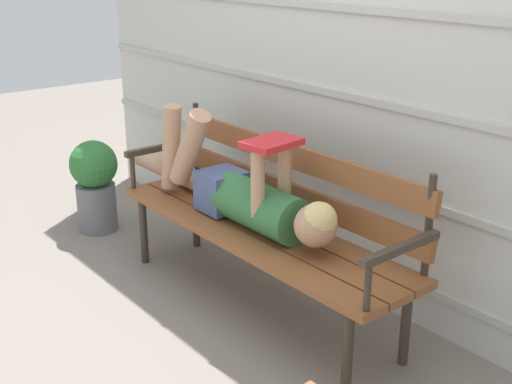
% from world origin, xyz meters
% --- Properties ---
extents(ground_plane, '(12.00, 12.00, 0.00)m').
position_xyz_m(ground_plane, '(0.00, 0.00, 0.00)').
color(ground_plane, gray).
extents(house_siding, '(4.33, 0.08, 2.44)m').
position_xyz_m(house_siding, '(0.00, 0.58, 1.22)').
color(house_siding, beige).
rests_on(house_siding, ground).
extents(park_bench, '(1.78, 0.47, 0.86)m').
position_xyz_m(park_bench, '(0.00, 0.14, 0.47)').
color(park_bench, brown).
rests_on(park_bench, ground).
extents(reclining_person, '(1.70, 0.27, 0.52)m').
position_xyz_m(reclining_person, '(-0.12, 0.07, 0.57)').
color(reclining_person, '#33703D').
extents(potted_plant, '(0.29, 0.29, 0.58)m').
position_xyz_m(potted_plant, '(-1.38, -0.10, 0.32)').
color(potted_plant, slate).
rests_on(potted_plant, ground).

